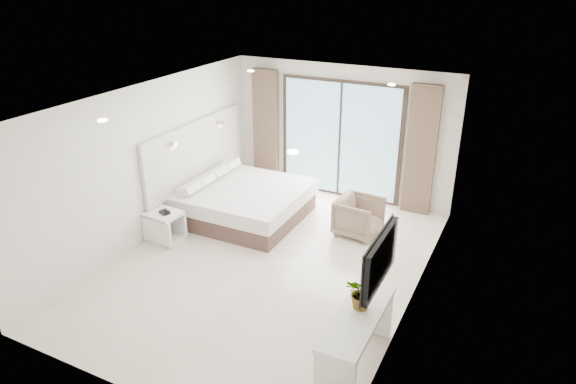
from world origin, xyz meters
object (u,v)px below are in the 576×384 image
at_px(nightstand, 165,226).
at_px(armchair, 359,215).
at_px(console_desk, 357,329).
at_px(bed, 244,202).

height_order(nightstand, armchair, armchair).
height_order(console_desk, armchair, console_desk).
relative_size(bed, armchair, 2.89).
relative_size(nightstand, armchair, 0.83).
bearing_deg(bed, armchair, 8.69).
xyz_separation_m(bed, nightstand, (-0.76, -1.39, -0.05)).
distance_m(nightstand, console_desk, 4.29).
xyz_separation_m(bed, console_desk, (3.26, -2.86, 0.24)).
relative_size(nightstand, console_desk, 0.40).
xyz_separation_m(nightstand, armchair, (2.94, 1.73, 0.11)).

